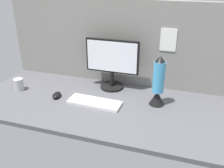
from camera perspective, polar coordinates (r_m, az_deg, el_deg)
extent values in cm
cube|color=#515156|center=(174.10, -2.31, -4.65)|extent=(180.00, 80.00, 3.00)
cube|color=gray|center=(193.83, 1.33, 9.50)|extent=(180.00, 5.00, 65.33)
cube|color=white|center=(182.79, 12.85, 9.88)|extent=(11.46, 0.40, 16.40)
cylinder|color=black|center=(193.64, -0.03, -0.57)|extent=(18.00, 18.00, 1.80)
cylinder|color=black|center=(190.94, -0.03, 1.16)|extent=(3.20, 3.20, 11.00)
cube|color=black|center=(185.17, 0.06, 6.42)|extent=(40.63, 2.40, 25.35)
cube|color=white|center=(183.91, -0.07, 6.29)|extent=(38.23, 0.60, 22.95)
cube|color=silver|center=(171.24, -4.04, -4.29)|extent=(37.50, 14.50, 2.00)
ellipsoid|color=black|center=(183.47, -12.65, -2.50)|extent=(7.14, 10.41, 3.40)
cylinder|color=#B2B2B7|center=(201.52, -20.69, -0.08)|extent=(7.10, 7.10, 9.13)
cone|color=black|center=(171.47, 10.33, -3.16)|extent=(10.62, 10.62, 9.66)
cylinder|color=#3F99CC|center=(164.79, 10.74, 1.57)|extent=(7.73, 7.73, 21.25)
cone|color=black|center=(160.26, 11.10, 5.68)|extent=(6.95, 6.95, 3.86)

